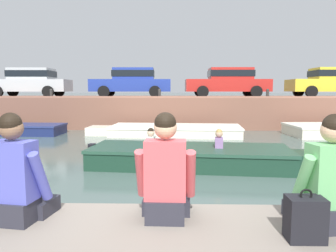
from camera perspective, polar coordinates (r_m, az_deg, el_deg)
The scene contains 18 objects.
ground_plane at distance 9.81m, azimuth -0.25°, elevation -5.39°, with size 400.00×400.00×0.00m, color #4C605B.
far_quay_wall at distance 19.02m, azimuth 0.54°, elevation 2.74°, with size 60.00×6.00×1.60m, color brown.
far_wall_coping at distance 16.11m, azimuth 0.39°, elevation 5.07°, with size 60.00×0.24×0.08m, color #925F4C.
boat_moored_west_navy at distance 16.33m, azimuth -25.86°, elevation -0.50°, with size 5.24×1.77×0.46m.
boat_moored_central_cream at distance 14.33m, azimuth 0.27°, elevation -0.78°, with size 6.80×2.53×0.43m.
motorboat_passing at distance 8.60m, azimuth 5.32°, elevation -5.32°, with size 6.30×2.33×1.00m.
car_leftmost_silver at distance 19.37m, azimuth -22.85°, elevation 7.18°, with size 4.29×2.10×1.54m.
car_left_inner_blue at distance 17.85m, azimuth -6.26°, elevation 7.75°, with size 4.29×2.11×1.54m.
car_centre_red at distance 17.91m, azimuth 10.41°, elevation 7.68°, with size 4.42×2.02×1.54m.
car_right_inner_yellow at distance 19.53m, azimuth 26.61°, elevation 7.00°, with size 4.30×2.04×1.54m.
mooring_bollard_west at distance 17.38m, azimuth -19.68°, elevation 5.45°, with size 0.15×0.15×0.45m.
mooring_bollard_mid at distance 16.25m, azimuth -1.50°, elevation 5.78°, with size 0.15×0.15×0.45m.
mooring_bollard_east at distance 16.85m, azimuth 16.95°, elevation 5.53°, with size 0.15×0.15×0.45m.
person_seated_left at distance 3.19m, azimuth -24.75°, elevation -8.47°, with size 0.57×0.57×0.96m.
person_seated_right at distance 2.95m, azimuth -0.40°, elevation -9.07°, with size 0.54×0.53×0.96m.
person_seated_middle at distance 3.08m, azimuth 25.93°, elevation -9.09°, with size 0.57×0.58×0.96m.
bottle_drink at distance 2.92m, azimuth -1.26°, elevation -14.97°, with size 0.06×0.06×0.20m.
backpack_on_ledge at distance 2.82m, azimuth 22.66°, elevation -14.69°, with size 0.28×0.24×0.41m.
Camera 1 is at (0.27, -3.22, 2.00)m, focal length 35.00 mm.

